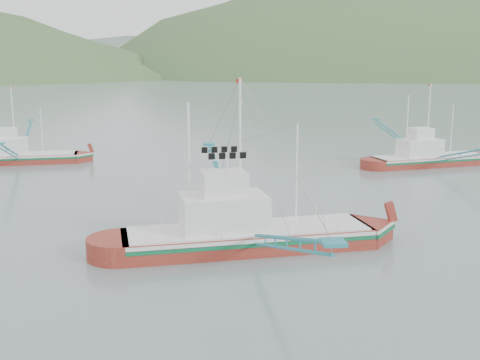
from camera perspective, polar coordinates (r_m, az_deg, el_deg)
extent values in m
plane|color=slate|center=(40.01, 1.02, -6.19)|extent=(1200.00, 1200.00, 0.00)
cube|color=maroon|center=(39.28, 0.77, -6.20)|extent=(16.49, 5.97, 2.15)
cube|color=silver|center=(39.01, 0.77, -4.92)|extent=(16.18, 6.02, 0.24)
cube|color=#0D5F37|center=(39.09, 0.77, -5.30)|extent=(16.18, 6.04, 0.24)
cube|color=silver|center=(38.95, 0.77, -4.61)|extent=(15.67, 5.67, 0.13)
cube|color=silver|center=(38.32, -1.57, -3.14)|extent=(5.71, 3.99, 2.37)
cube|color=silver|center=(37.88, -1.59, -0.30)|extent=(3.03, 2.65, 1.51)
cylinder|color=white|center=(37.79, 0.00, 2.33)|extent=(0.17, 0.17, 9.68)
cylinder|color=white|center=(37.34, -4.84, 1.05)|extent=(0.15, 0.15, 8.23)
cylinder|color=white|center=(39.04, 5.39, 0.40)|extent=(0.13, 0.13, 6.78)
cube|color=maroon|center=(72.93, 17.50, 1.47)|extent=(14.27, 6.22, 1.84)
cube|color=silver|center=(72.81, 17.54, 2.07)|extent=(14.01, 6.24, 0.20)
cube|color=#0D5F37|center=(72.84, 17.53, 1.89)|extent=(14.02, 6.26, 0.20)
cube|color=silver|center=(72.78, 17.55, 2.22)|extent=(13.56, 5.91, 0.11)
cube|color=silver|center=(71.86, 16.69, 2.94)|extent=(5.08, 3.76, 2.03)
cube|color=silver|center=(71.65, 16.76, 4.25)|extent=(2.73, 2.44, 1.29)
cylinder|color=white|center=(72.01, 17.44, 5.42)|extent=(0.15, 0.15, 8.29)
cylinder|color=white|center=(70.53, 15.56, 4.91)|extent=(0.13, 0.13, 7.05)
cylinder|color=white|center=(74.03, 19.44, 4.48)|extent=(0.11, 0.11, 5.81)
cube|color=maroon|center=(75.76, -20.11, 1.64)|extent=(13.46, 4.67, 1.76)
cube|color=silver|center=(75.65, -20.15, 2.20)|extent=(13.20, 4.72, 0.19)
cube|color=#0D5F37|center=(75.68, -20.14, 2.04)|extent=(13.20, 4.74, 0.19)
cube|color=silver|center=(75.62, -20.16, 2.33)|extent=(12.79, 4.44, 0.11)
cube|color=silver|center=(75.70, -21.20, 2.98)|extent=(4.63, 3.19, 1.94)
cube|color=silver|center=(75.51, -21.28, 4.17)|extent=(2.45, 2.13, 1.23)
cylinder|color=white|center=(75.22, -20.70, 5.26)|extent=(0.14, 0.14, 7.92)
cylinder|color=white|center=(74.93, -18.30, 4.49)|extent=(0.11, 0.11, 5.54)
ellipsoid|color=#3E5C2F|center=(528.30, 21.18, 9.32)|extent=(684.00, 432.00, 306.00)
ellipsoid|color=slate|center=(598.95, -3.45, 10.21)|extent=(960.00, 400.00, 240.00)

